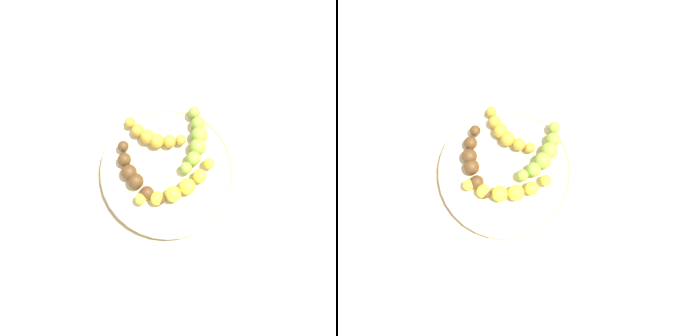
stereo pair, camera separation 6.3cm
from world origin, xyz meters
TOP-DOWN VIEW (x-y plane):
  - ground_plane at (0.00, 0.00)m, footprint 2.40×2.40m
  - fruit_bowl at (0.00, 0.00)m, footprint 0.26×0.26m
  - banana_yellow at (-0.00, 0.04)m, footprint 0.16×0.05m
  - banana_green at (-0.07, -0.03)m, footprint 0.08×0.12m
  - banana_spotted at (0.00, -0.07)m, footprint 0.10×0.09m
  - banana_overripe at (0.06, -0.01)m, footprint 0.06×0.14m

SIDE VIEW (x-z plane):
  - ground_plane at x=0.00m, z-range 0.00..0.00m
  - fruit_bowl at x=0.00m, z-range 0.00..0.02m
  - banana_spotted at x=0.00m, z-range 0.02..0.05m
  - banana_overripe at x=0.06m, z-range 0.02..0.05m
  - banana_yellow at x=0.00m, z-range 0.02..0.05m
  - banana_green at x=-0.07m, z-range 0.02..0.05m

